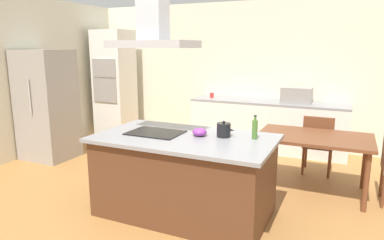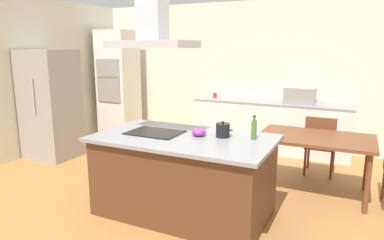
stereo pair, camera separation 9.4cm
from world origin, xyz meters
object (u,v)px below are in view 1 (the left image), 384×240
tea_kettle (224,130)px  wall_oven_stack (115,84)px  mixing_bowl (200,132)px  refrigerator (47,105)px  cooktop (155,133)px  chair_facing_back_wall (318,141)px  olive_oil_bottle (255,129)px  dining_table (314,142)px  countertop_microwave (297,95)px  coffee_mug_red (212,95)px  range_hood (153,24)px

tea_kettle → wall_oven_stack: size_ratio=0.09×
tea_kettle → mixing_bowl: (-0.25, -0.07, -0.03)m
tea_kettle → refrigerator: refrigerator is taller
cooktop → wall_oven_stack: wall_oven_stack is taller
cooktop → chair_facing_back_wall: size_ratio=0.67×
olive_oil_bottle → chair_facing_back_wall: size_ratio=0.29×
tea_kettle → dining_table: bearing=51.7°
dining_table → chair_facing_back_wall: bearing=90.0°
tea_kettle → mixing_bowl: size_ratio=1.26×
tea_kettle → mixing_bowl: 0.27m
countertop_microwave → wall_oven_stack: size_ratio=0.23×
refrigerator → chair_facing_back_wall: bearing=13.6°
cooktop → tea_kettle: 0.78m
olive_oil_bottle → coffee_mug_red: bearing=119.7°
wall_oven_stack → dining_table: wall_oven_stack is taller
chair_facing_back_wall → range_hood: 2.97m
dining_table → coffee_mug_red: bearing=141.0°
wall_oven_stack → refrigerator: size_ratio=1.21×
cooktop → wall_oven_stack: bearing=133.8°
tea_kettle → chair_facing_back_wall: tea_kettle is taller
coffee_mug_red → wall_oven_stack: 2.11m
mixing_bowl → chair_facing_back_wall: (1.11, 1.82, -0.44)m
chair_facing_back_wall → range_hood: range_hood is taller
mixing_bowl → coffee_mug_red: (-0.96, 2.82, 0.00)m
coffee_mug_red → chair_facing_back_wall: 2.33m
cooktop → coffee_mug_red: 2.95m
wall_oven_stack → dining_table: (4.15, -1.40, -0.43)m
wall_oven_stack → refrigerator: 1.77m
cooktop → refrigerator: refrigerator is taller
countertop_microwave → range_hood: 3.28m
chair_facing_back_wall → cooktop: bearing=-130.2°
refrigerator → coffee_mug_red: bearing=43.0°
chair_facing_back_wall → refrigerator: bearing=-166.4°
mixing_bowl → countertop_microwave: countertop_microwave is taller
mixing_bowl → range_hood: (-0.51, -0.09, 1.16)m
coffee_mug_red → wall_oven_stack: bearing=-172.7°
range_hood → dining_table: bearing=37.6°
dining_table → chair_facing_back_wall: chair_facing_back_wall is taller
refrigerator → tea_kettle: bearing=-12.1°
mixing_bowl → coffee_mug_red: 2.98m
countertop_microwave → refrigerator: size_ratio=0.27×
countertop_microwave → dining_table: countertop_microwave is taller
cooktop → olive_oil_bottle: bearing=11.3°
mixing_bowl → cooktop: bearing=-169.8°
olive_oil_bottle → countertop_microwave: bearing=88.9°
refrigerator → chair_facing_back_wall: refrigerator is taller
tea_kettle → range_hood: (-0.76, -0.17, 1.12)m
olive_oil_bottle → countertop_microwave: countertop_microwave is taller
tea_kettle → refrigerator: bearing=167.9°
refrigerator → dining_table: 4.25m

